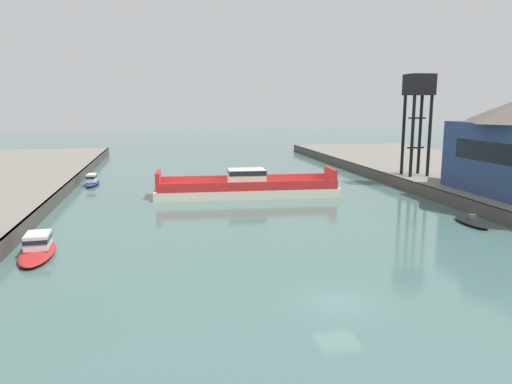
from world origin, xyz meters
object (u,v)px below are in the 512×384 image
object	(u,v)px
crane_tower	(419,96)
moored_boat_near_left	(92,181)
moored_boat_mid_left	(38,248)
moored_boat_near_right	(472,222)
chain_ferry	(247,187)

from	to	relation	value
crane_tower	moored_boat_near_left	bearing A→B (deg)	168.93
moored_boat_mid_left	moored_boat_near_right	bearing A→B (deg)	3.57
moored_boat_near_right	moored_boat_mid_left	world-z (taller)	moored_boat_mid_left
crane_tower	moored_boat_mid_left	bearing A→B (deg)	-151.48
chain_ferry	moored_boat_mid_left	distance (m)	29.34
moored_boat_near_left	crane_tower	world-z (taller)	crane_tower
moored_boat_near_left	moored_boat_mid_left	distance (m)	33.11
moored_boat_near_left	chain_ferry	bearing A→B (deg)	-29.93
chain_ferry	moored_boat_near_left	size ratio (longest dim) A/B	3.94
chain_ferry	moored_boat_near_right	distance (m)	26.78
chain_ferry	crane_tower	size ratio (longest dim) A/B	1.66
moored_boat_near_right	moored_boat_mid_left	xyz separation A→B (m)	(-38.94, -2.43, 0.36)
moored_boat_near_right	crane_tower	size ratio (longest dim) A/B	0.38
moored_boat_near_right	crane_tower	distance (m)	25.75
moored_boat_near_right	crane_tower	xyz separation A→B (m)	(5.79, 21.88, 12.29)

